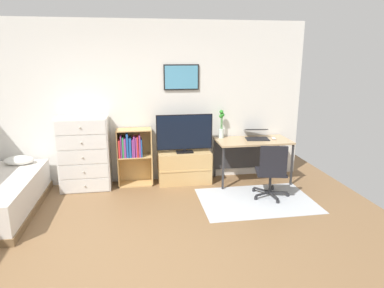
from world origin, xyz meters
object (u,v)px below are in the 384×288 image
(laptop, at_px, (257,135))
(bamboo_vase, at_px, (221,125))
(bookshelf, at_px, (133,152))
(office_chair, at_px, (272,170))
(dresser, at_px, (84,154))
(television, at_px, (185,134))
(desk, at_px, (251,146))
(computer_mouse, at_px, (274,138))
(tv_stand, at_px, (185,167))

(laptop, height_order, bamboo_vase, bamboo_vase)
(bookshelf, height_order, office_chair, bookshelf)
(dresser, bearing_deg, television, -0.26)
(television, bearing_deg, desk, -0.93)
(computer_mouse, xyz_separation_m, bamboo_vase, (-0.86, 0.26, 0.21))
(television, relative_size, laptop, 2.01)
(desk, xyz_separation_m, laptop, (0.10, 0.02, 0.19))
(laptop, bearing_deg, office_chair, -85.50)
(desk, xyz_separation_m, computer_mouse, (0.36, -0.10, 0.14))
(dresser, xyz_separation_m, bamboo_vase, (2.30, 0.13, 0.37))
(computer_mouse, bearing_deg, office_chair, -113.34)
(bamboo_vase, bearing_deg, desk, -17.73)
(office_chair, bearing_deg, tv_stand, 157.17)
(laptop, relative_size, bamboo_vase, 0.95)
(office_chair, bearing_deg, dresser, 176.60)
(office_chair, height_order, bamboo_vase, bamboo_vase)
(bookshelf, relative_size, laptop, 2.06)
(tv_stand, distance_m, office_chair, 1.51)
(bookshelf, relative_size, computer_mouse, 9.25)
(television, xyz_separation_m, office_chair, (1.20, -0.87, -0.41))
(dresser, xyz_separation_m, television, (1.63, -0.01, 0.27))
(office_chair, distance_m, laptop, 0.95)
(bookshelf, relative_size, desk, 0.77)
(tv_stand, relative_size, television, 0.95)
(television, distance_m, office_chair, 1.54)
(bookshelf, height_order, desk, bookshelf)
(television, xyz_separation_m, laptop, (1.26, 0.01, -0.07))
(dresser, relative_size, television, 1.27)
(desk, bearing_deg, bamboo_vase, 162.27)
(tv_stand, bearing_deg, desk, -2.03)
(television, height_order, laptop, television)
(bamboo_vase, bearing_deg, dresser, -176.68)
(dresser, height_order, laptop, dresser)
(bookshelf, xyz_separation_m, television, (0.86, -0.07, 0.30))
(dresser, bearing_deg, computer_mouse, -2.29)
(office_chair, relative_size, laptop, 1.84)
(dresser, bearing_deg, office_chair, -17.28)
(tv_stand, distance_m, television, 0.60)
(television, height_order, computer_mouse, television)
(desk, relative_size, bamboo_vase, 2.53)
(bookshelf, distance_m, bamboo_vase, 1.58)
(tv_stand, bearing_deg, bamboo_vase, 10.07)
(dresser, xyz_separation_m, bookshelf, (0.77, 0.06, -0.03))
(television, bearing_deg, bamboo_vase, 11.93)
(office_chair, bearing_deg, bookshelf, 169.36)
(television, relative_size, office_chair, 1.10)
(bookshelf, bearing_deg, desk, -2.46)
(bookshelf, distance_m, office_chair, 2.27)
(tv_stand, xyz_separation_m, desk, (1.16, -0.04, 0.34))
(television, distance_m, bamboo_vase, 0.69)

